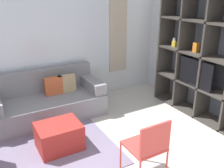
# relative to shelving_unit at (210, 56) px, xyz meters

# --- Properties ---
(wall_back) EXTENTS (6.17, 0.11, 2.70)m
(wall_back) POSITION_rel_shelving_unit_xyz_m (-2.30, 1.97, 0.18)
(wall_back) COLOR silver
(wall_back) RESTS_ON ground_plane
(wall_right) EXTENTS (0.07, 4.59, 2.70)m
(wall_right) POSITION_rel_shelving_unit_xyz_m (0.22, 0.24, 0.17)
(wall_right) COLOR silver
(wall_right) RESTS_ON ground_plane
(area_rug) EXTENTS (2.53, 1.91, 0.01)m
(area_rug) POSITION_rel_shelving_unit_xyz_m (-3.24, 0.40, -1.17)
(area_rug) COLOR slate
(area_rug) RESTS_ON ground_plane
(shelving_unit) EXTENTS (0.43, 2.31, 2.37)m
(shelving_unit) POSITION_rel_shelving_unit_xyz_m (0.00, 0.00, 0.00)
(shelving_unit) COLOR #515660
(shelving_unit) RESTS_ON ground_plane
(couch_main) EXTENTS (2.08, 0.95, 0.85)m
(couch_main) POSITION_rel_shelving_unit_xyz_m (-2.61, 1.47, -0.87)
(couch_main) COLOR gray
(couch_main) RESTS_ON ground_plane
(ottoman) EXTENTS (0.65, 0.53, 0.41)m
(ottoman) POSITION_rel_shelving_unit_xyz_m (-2.76, 0.33, -0.97)
(ottoman) COLOR #A82823
(ottoman) RESTS_ON ground_plane
(folding_chair) EXTENTS (0.44, 0.46, 0.86)m
(folding_chair) POSITION_rel_shelving_unit_xyz_m (-2.00, -0.87, -0.66)
(folding_chair) COLOR #CC3D38
(folding_chair) RESTS_ON ground_plane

